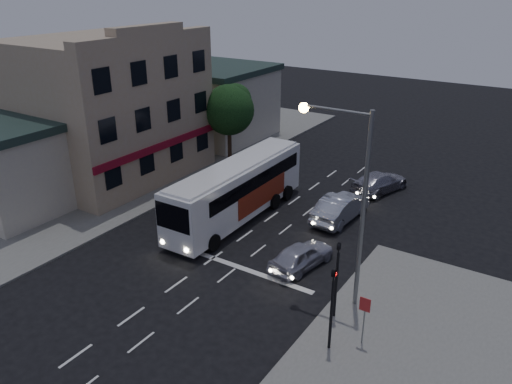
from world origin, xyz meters
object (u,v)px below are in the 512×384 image
Objects in this scene: tour_bus at (237,189)px; traffic_signal_side at (332,300)px; car_sedan_a at (340,207)px; traffic_signal_main at (337,271)px; car_suv at (301,255)px; streetlight at (350,187)px; car_sedan_b at (379,182)px; street_tree at (229,108)px; regulatory_sign at (364,313)px.

traffic_signal_side is (10.04, -7.99, 0.46)m from tour_bus.
car_sedan_a is 12.21m from traffic_signal_side.
car_sedan_a is at bearing 112.60° from traffic_signal_main.
traffic_signal_main is at bearing 147.94° from car_suv.
traffic_signal_main is 3.61m from streetlight.
tour_bus is at bearing 33.45° from car_sedan_a.
tour_bus is 1.31× the size of streetlight.
car_sedan_b is at bearing -78.43° from car_suv.
car_sedan_b is 14.68m from streetlight.
tour_bus is 6.47m from car_sedan_a.
traffic_signal_side is 0.66× the size of street_tree.
traffic_signal_side reaches higher than regulatory_sign.
car_suv is 4.76m from traffic_signal_main.
car_sedan_b is 0.78× the size of street_tree.
street_tree is (-6.47, 8.23, 2.54)m from tour_bus.
street_tree reaches higher than car_sedan_a.
street_tree reaches higher than tour_bus.
traffic_signal_main is at bearing 109.49° from traffic_signal_side.
traffic_signal_side is 4.84m from streetlight.
tour_bus is 5.38× the size of regulatory_sign.
tour_bus is 2.96× the size of car_suv.
traffic_signal_side reaches higher than car_sedan_b.
street_tree is (-17.51, 15.26, 2.90)m from regulatory_sign.
streetlight is (-1.96, 2.44, 4.14)m from regulatory_sign.
traffic_signal_main is (3.84, -9.24, 1.60)m from car_sedan_a.
regulatory_sign is (1.70, -1.01, -0.82)m from traffic_signal_main.
streetlight is at bearing 105.70° from traffic_signal_side.
traffic_signal_side is (4.54, -11.22, 1.60)m from car_sedan_a.
traffic_signal_side is at bearing 139.18° from car_suv.
car_sedan_a is 10.13m from traffic_signal_main.
car_sedan_a is 0.55× the size of streetlight.
street_tree reaches higher than traffic_signal_main.
car_suv is 17.28m from street_tree.
streetlight reaches higher than street_tree.
street_tree is (-12.44, -0.61, 3.79)m from car_sedan_b.
street_tree is at bearing 140.49° from streetlight.
streetlight is at bearing 162.74° from car_suv.
regulatory_sign is at bearing -33.20° from tour_bus.
car_sedan_b is 16.69m from regulatory_sign.
car_suv is at bearing 106.95° from car_sedan_b.
car_sedan_a is at bearing 101.49° from car_sedan_b.
tour_bus is 2.89× the size of traffic_signal_main.
car_suv is at bearing 140.74° from regulatory_sign.
car_sedan_b is at bearing 107.71° from regulatory_sign.
regulatory_sign is (5.07, -15.88, 0.89)m from car_sedan_b.
car_sedan_a reaches higher than car_sedan_b.
car_suv is 0.97× the size of traffic_signal_main.
regulatory_sign is 5.18m from streetlight.
street_tree is at bearing 138.92° from regulatory_sign.
car_sedan_b is 0.54× the size of streetlight.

